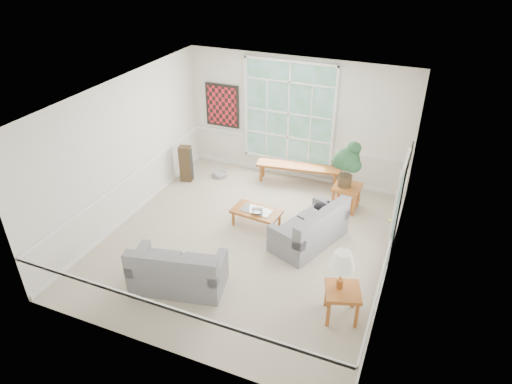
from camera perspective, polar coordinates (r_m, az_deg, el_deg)
floor at (r=9.28m, az=-1.05°, el=-6.08°), size 5.50×6.00×0.01m
ceiling at (r=7.87m, az=-1.26°, el=11.78°), size 5.50×6.00×0.02m
wall_back at (r=11.03m, az=5.14°, el=8.98°), size 5.50×0.02×3.00m
wall_front at (r=6.31m, az=-12.21°, el=-9.99°), size 5.50×0.02×3.00m
wall_left at (r=9.79m, az=-16.14°, el=4.96°), size 0.02×6.00×3.00m
wall_right at (r=7.92m, az=17.43°, el=-1.59°), size 0.02×6.00×3.00m
window_back at (r=11.00m, az=4.11°, el=9.79°), size 2.30×0.08×2.40m
entry_door at (r=8.67m, az=17.22°, el=-2.10°), size 0.08×0.90×2.10m
door_sidelight at (r=8.08m, az=16.75°, el=-3.74°), size 0.08×0.26×1.90m
wall_art at (r=11.63m, az=-4.24°, el=10.71°), size 0.90×0.06×1.10m
wall_frame_near at (r=9.45m, az=18.58°, el=3.96°), size 0.04×0.26×0.32m
wall_frame_far at (r=9.82m, az=18.83°, el=4.91°), size 0.04×0.26×0.32m
loveseat_right at (r=9.04m, az=6.65°, el=-4.03°), size 1.33×1.78×0.86m
loveseat_front at (r=8.08m, az=-9.74°, el=-9.09°), size 1.73×1.15×0.86m
coffee_table at (r=9.60m, az=0.05°, el=-3.27°), size 1.05×0.64×0.38m
pewter_bowl at (r=9.41m, az=0.13°, el=-2.42°), size 0.35×0.35×0.07m
window_bench at (r=11.20m, az=5.26°, el=2.20°), size 2.07×0.69×0.47m
end_table at (r=10.32m, az=11.19°, el=-0.65°), size 0.60×0.60×0.57m
houseplant at (r=9.94m, az=11.24°, el=3.39°), size 0.68×0.68×1.03m
side_table at (r=7.64m, az=10.63°, el=-13.48°), size 0.69×0.69×0.56m
table_lamp at (r=7.27m, az=10.62°, el=-9.59°), size 0.56×0.56×0.69m
pet_bed at (r=11.58m, az=-4.48°, el=2.23°), size 0.44×0.44×0.11m
floor_speaker at (r=11.32m, az=-8.76°, el=3.53°), size 0.33×0.28×0.91m
cat at (r=9.42m, az=8.31°, el=-1.90°), size 0.39×0.29×0.17m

